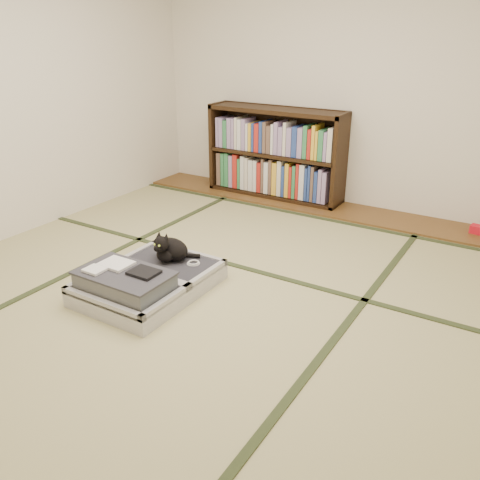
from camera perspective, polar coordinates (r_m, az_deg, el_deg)
The scene contains 10 objects.
floor at distance 3.59m, azimuth -3.63°, elevation -5.38°, with size 4.50×4.50×0.00m, color tan.
wood_strip at distance 5.21m, azimuth 9.10°, elevation 3.73°, with size 4.00×0.50×0.02m, color brown.
red_item at distance 4.90m, azimuth 25.30°, elevation 1.03°, with size 0.15×0.09×0.07m, color red.
room_shell at distance 3.17m, azimuth -4.31°, elevation 18.58°, with size 4.50×4.50×4.50m.
tatami_borders at distance 3.96m, azimuth 0.48°, elevation -2.44°, with size 4.00×4.50×0.01m.
bookcase at distance 5.37m, azimuth 3.99°, elevation 9.48°, with size 1.46×0.33×0.94m.
suitcase at distance 3.52m, azimuth -10.61°, elevation -4.64°, with size 0.69×0.91×0.27m.
cat at distance 3.67m, azimuth -7.92°, elevation -1.02°, with size 0.30×0.31×0.25m.
cable_coil at distance 3.63m, azimuth -5.25°, elevation -2.59°, with size 0.10×0.10×0.02m.
hanger at distance 3.74m, azimuth -8.36°, elevation -4.21°, with size 0.42×0.29×0.01m.
Camera 1 is at (1.84, -2.57, 1.70)m, focal length 38.00 mm.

